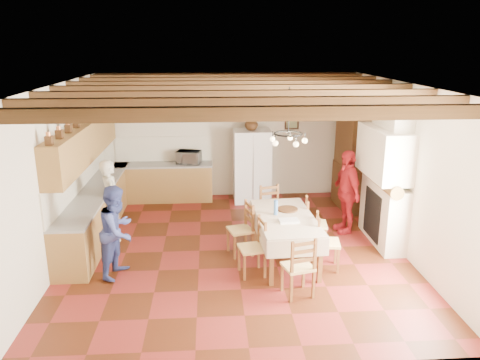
# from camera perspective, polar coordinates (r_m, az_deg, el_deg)

# --- Properties ---
(floor) EXTENTS (6.00, 6.50, 0.02)m
(floor) POSITION_cam_1_polar(r_m,az_deg,el_deg) (8.71, -0.53, -8.55)
(floor) COLOR #461D0C
(floor) RESTS_ON ground
(ceiling) EXTENTS (6.00, 6.50, 0.02)m
(ceiling) POSITION_cam_1_polar(r_m,az_deg,el_deg) (7.92, -0.59, 11.67)
(ceiling) COLOR white
(ceiling) RESTS_ON ground
(wall_back) EXTENTS (6.00, 0.02, 3.00)m
(wall_back) POSITION_cam_1_polar(r_m,az_deg,el_deg) (11.35, -1.51, 5.44)
(wall_back) COLOR beige
(wall_back) RESTS_ON ground
(wall_front) EXTENTS (6.00, 0.02, 3.00)m
(wall_front) POSITION_cam_1_polar(r_m,az_deg,el_deg) (5.12, 1.55, -8.65)
(wall_front) COLOR beige
(wall_front) RESTS_ON ground
(wall_left) EXTENTS (0.02, 6.50, 3.00)m
(wall_left) POSITION_cam_1_polar(r_m,az_deg,el_deg) (8.56, -21.10, 0.64)
(wall_left) COLOR beige
(wall_left) RESTS_ON ground
(wall_right) EXTENTS (0.02, 6.50, 3.00)m
(wall_right) POSITION_cam_1_polar(r_m,az_deg,el_deg) (8.87, 19.25, 1.35)
(wall_right) COLOR beige
(wall_right) RESTS_ON ground
(ceiling_beams) EXTENTS (6.00, 6.30, 0.16)m
(ceiling_beams) POSITION_cam_1_polar(r_m,az_deg,el_deg) (7.93, -0.59, 10.95)
(ceiling_beams) COLOR #342311
(ceiling_beams) RESTS_ON ground
(lower_cabinets_left) EXTENTS (0.60, 4.30, 0.86)m
(lower_cabinets_left) POSITION_cam_1_polar(r_m,az_deg,el_deg) (9.76, -16.97, -3.68)
(lower_cabinets_left) COLOR olive
(lower_cabinets_left) RESTS_ON ground
(lower_cabinets_back) EXTENTS (2.30, 0.60, 0.86)m
(lower_cabinets_back) POSITION_cam_1_polar(r_m,az_deg,el_deg) (11.36, -9.24, -0.34)
(lower_cabinets_back) COLOR olive
(lower_cabinets_back) RESTS_ON ground
(countertop_left) EXTENTS (0.62, 4.30, 0.04)m
(countertop_left) POSITION_cam_1_polar(r_m,az_deg,el_deg) (9.62, -17.20, -1.16)
(countertop_left) COLOR slate
(countertop_left) RESTS_ON lower_cabinets_left
(countertop_back) EXTENTS (2.34, 0.62, 0.04)m
(countertop_back) POSITION_cam_1_polar(r_m,az_deg,el_deg) (11.23, -9.34, 1.86)
(countertop_back) COLOR slate
(countertop_back) RESTS_ON lower_cabinets_back
(backsplash_left) EXTENTS (0.03, 4.30, 0.60)m
(backsplash_left) POSITION_cam_1_polar(r_m,az_deg,el_deg) (9.60, -19.01, 0.63)
(backsplash_left) COLOR beige
(backsplash_left) RESTS_ON ground
(backsplash_back) EXTENTS (2.30, 0.03, 0.60)m
(backsplash_back) POSITION_cam_1_polar(r_m,az_deg,el_deg) (11.44, -9.29, 3.77)
(backsplash_back) COLOR beige
(backsplash_back) RESTS_ON ground
(upper_cabinets) EXTENTS (0.35, 4.20, 0.70)m
(upper_cabinets) POSITION_cam_1_polar(r_m,az_deg,el_deg) (9.42, -18.43, 4.46)
(upper_cabinets) COLOR olive
(upper_cabinets) RESTS_ON ground
(fireplace) EXTENTS (0.56, 1.60, 2.80)m
(fireplace) POSITION_cam_1_polar(r_m,az_deg,el_deg) (8.97, 17.00, 1.05)
(fireplace) COLOR beige
(fireplace) RESTS_ON ground
(wall_picture) EXTENTS (0.34, 0.03, 0.42)m
(wall_picture) POSITION_cam_1_polar(r_m,az_deg,el_deg) (11.43, 6.34, 7.20)
(wall_picture) COLOR black
(wall_picture) RESTS_ON ground
(refrigerator) EXTENTS (0.86, 0.71, 1.71)m
(refrigerator) POSITION_cam_1_polar(r_m,az_deg,el_deg) (11.07, 1.47, 1.74)
(refrigerator) COLOR white
(refrigerator) RESTS_ON floor
(hutch) EXTENTS (0.57, 1.26, 2.24)m
(hutch) POSITION_cam_1_polar(r_m,az_deg,el_deg) (10.82, 13.49, 2.37)
(hutch) COLOR #38250E
(hutch) RESTS_ON floor
(dining_table) EXTENTS (1.05, 1.92, 0.82)m
(dining_table) POSITION_cam_1_polar(r_m,az_deg,el_deg) (8.05, 5.56, -5.00)
(dining_table) COLOR beige
(dining_table) RESTS_ON floor
(chandelier) EXTENTS (0.47, 0.47, 0.03)m
(chandelier) POSITION_cam_1_polar(r_m,az_deg,el_deg) (7.63, 5.87, 5.64)
(chandelier) COLOR black
(chandelier) RESTS_ON ground
(chair_left_near) EXTENTS (0.47, 0.49, 0.96)m
(chair_left_near) POSITION_cam_1_polar(r_m,az_deg,el_deg) (7.66, 1.45, -8.18)
(chair_left_near) COLOR brown
(chair_left_near) RESTS_ON floor
(chair_left_far) EXTENTS (0.50, 0.52, 0.96)m
(chair_left_far) POSITION_cam_1_polar(r_m,az_deg,el_deg) (8.36, 0.03, -5.98)
(chair_left_far) COLOR brown
(chair_left_far) RESTS_ON floor
(chair_right_near) EXTENTS (0.46, 0.47, 0.96)m
(chair_right_near) POSITION_cam_1_polar(r_m,az_deg,el_deg) (7.99, 10.61, -7.40)
(chair_right_near) COLOR brown
(chair_right_near) RESTS_ON floor
(chair_right_far) EXTENTS (0.45, 0.47, 0.96)m
(chair_right_far) POSITION_cam_1_polar(r_m,az_deg,el_deg) (8.72, 9.21, -5.22)
(chair_right_far) COLOR brown
(chair_right_far) RESTS_ON floor
(chair_end_near) EXTENTS (0.51, 0.49, 0.96)m
(chair_end_near) POSITION_cam_1_polar(r_m,az_deg,el_deg) (7.12, 7.09, -10.30)
(chair_end_near) COLOR brown
(chair_end_near) RESTS_ON floor
(chair_end_far) EXTENTS (0.50, 0.49, 0.96)m
(chair_end_far) POSITION_cam_1_polar(r_m,az_deg,el_deg) (9.27, 3.93, -3.71)
(chair_end_far) COLOR brown
(chair_end_far) RESTS_ON floor
(person_man) EXTENTS (0.56, 0.67, 1.58)m
(person_man) POSITION_cam_1_polar(r_m,az_deg,el_deg) (9.19, -15.40, -2.41)
(person_man) COLOR beige
(person_man) RESTS_ON floor
(person_woman_blue) EXTENTS (0.78, 0.88, 1.52)m
(person_woman_blue) POSITION_cam_1_polar(r_m,az_deg,el_deg) (7.80, -14.68, -6.03)
(person_woman_blue) COLOR #374386
(person_woman_blue) RESTS_ON floor
(person_woman_red) EXTENTS (0.55, 1.03, 1.67)m
(person_woman_red) POSITION_cam_1_polar(r_m,az_deg,el_deg) (9.47, 12.85, -1.39)
(person_woman_red) COLOR #A4181F
(person_woman_red) RESTS_ON floor
(microwave) EXTENTS (0.61, 0.48, 0.30)m
(microwave) POSITION_cam_1_polar(r_m,az_deg,el_deg) (11.15, -6.25, 2.78)
(microwave) COLOR silver
(microwave) RESTS_ON countertop_back
(fridge_vase) EXTENTS (0.36, 0.36, 0.32)m
(fridge_vase) POSITION_cam_1_polar(r_m,az_deg,el_deg) (10.86, 1.40, 6.94)
(fridge_vase) COLOR #38250E
(fridge_vase) RESTS_ON refrigerator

